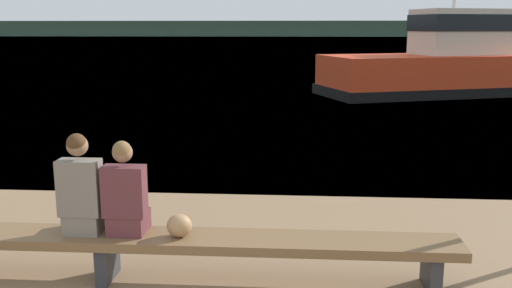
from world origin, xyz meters
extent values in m
plane|color=#5684A3|center=(0.00, 125.98, 0.00)|extent=(240.00, 240.00, 0.00)
cube|color=#2D3D2D|center=(0.00, 172.21, 2.20)|extent=(600.00, 12.00, 4.40)
cube|color=brown|center=(-0.69, 2.84, 0.45)|extent=(7.22, 0.55, 0.10)
cube|color=#2D2D33|center=(2.62, 2.84, 0.20)|extent=(0.12, 0.47, 0.40)
cube|color=#2D2D33|center=(-0.69, 2.84, 0.20)|extent=(0.12, 0.47, 0.40)
cube|color=#70665B|center=(-0.93, 2.92, 0.60)|extent=(0.37, 0.41, 0.21)
cube|color=#70665B|center=(-0.93, 2.82, 0.99)|extent=(0.42, 0.22, 0.58)
sphere|color=#846047|center=(-0.93, 2.82, 1.43)|extent=(0.21, 0.21, 0.21)
sphere|color=#472D19|center=(-0.93, 2.80, 1.45)|extent=(0.20, 0.20, 0.20)
cube|color=#56282D|center=(-0.47, 2.92, 0.60)|extent=(0.37, 0.41, 0.21)
cube|color=#56282D|center=(-0.47, 2.82, 0.96)|extent=(0.42, 0.22, 0.52)
sphere|color=#846047|center=(-0.47, 2.82, 1.36)|extent=(0.20, 0.20, 0.20)
sphere|color=brown|center=(-0.47, 2.80, 1.39)|extent=(0.19, 0.19, 0.19)
ellipsoid|color=#9E754C|center=(0.08, 2.81, 0.61)|extent=(0.26, 0.23, 0.24)
cube|color=red|center=(7.11, 20.31, 0.76)|extent=(10.24, 6.44, 1.52)
cube|color=black|center=(7.11, 20.31, 0.18)|extent=(10.46, 6.64, 0.37)
cube|color=beige|center=(7.56, 20.48, 2.39)|extent=(3.87, 3.04, 1.74)
cube|color=black|center=(7.56, 20.48, 2.74)|extent=(3.95, 3.13, 0.62)
camera|label=1|loc=(1.25, -2.60, 2.58)|focal=40.00mm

